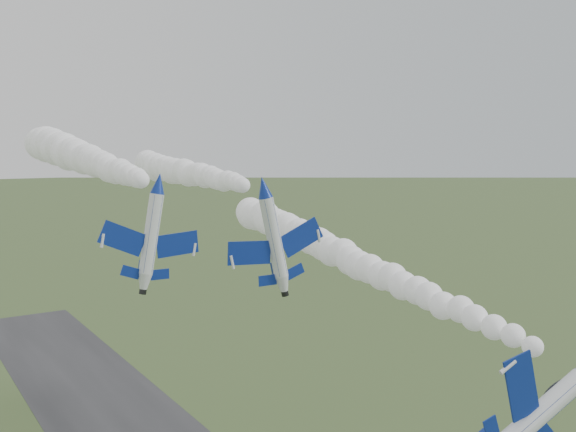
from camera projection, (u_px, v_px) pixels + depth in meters
name	position (u px, v px, depth m)	size (l,w,h in m)	color
smoke_trail_jet_lead	(338.00, 253.00, 86.28)	(5.44, 76.56, 5.44)	white
jet_pair_left	(159.00, 183.00, 61.59)	(9.73, 11.85, 3.24)	silver
smoke_trail_jet_pair_left	(81.00, 157.00, 87.90)	(5.61, 57.32, 5.61)	white
jet_pair_right	(264.00, 187.00, 69.37)	(11.38, 13.78, 3.93)	silver
smoke_trail_jet_pair_right	(185.00, 172.00, 96.35)	(4.73, 52.78, 4.73)	white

